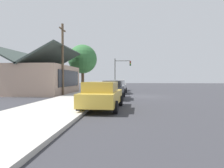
{
  "coord_description": "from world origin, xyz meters",
  "views": [
    {
      "loc": [
        -20.09,
        1.35,
        1.77
      ],
      "look_at": [
        1.34,
        3.08,
        1.2
      ],
      "focal_mm": 32.18,
      "sensor_mm": 36.0,
      "label": 1
    }
  ],
  "objects_px": {
    "car_mustard": "(102,95)",
    "fire_hydrant_red": "(100,91)",
    "traffic_light_main": "(121,69)",
    "utility_pole_wooden": "(63,58)",
    "car_charcoal": "(113,89)",
    "car_silver": "(118,87)",
    "shade_tree": "(83,59)",
    "car_ivory": "(119,85)"
  },
  "relations": [
    {
      "from": "car_charcoal",
      "to": "traffic_light_main",
      "type": "distance_m",
      "value": 16.79
    },
    {
      "from": "car_charcoal",
      "to": "utility_pole_wooden",
      "type": "distance_m",
      "value": 7.02
    },
    {
      "from": "car_mustard",
      "to": "fire_hydrant_red",
      "type": "bearing_deg",
      "value": 11.31
    },
    {
      "from": "car_mustard",
      "to": "traffic_light_main",
      "type": "xyz_separation_m",
      "value": [
        22.69,
        -0.31,
        2.67
      ]
    },
    {
      "from": "car_mustard",
      "to": "car_silver",
      "type": "xyz_separation_m",
      "value": [
        12.19,
        -0.24,
        -0.0
      ]
    },
    {
      "from": "car_ivory",
      "to": "fire_hydrant_red",
      "type": "relative_size",
      "value": 6.44
    },
    {
      "from": "car_charcoal",
      "to": "shade_tree",
      "type": "relative_size",
      "value": 0.69
    },
    {
      "from": "utility_pole_wooden",
      "to": "car_ivory",
      "type": "bearing_deg",
      "value": -32.5
    },
    {
      "from": "car_mustard",
      "to": "car_charcoal",
      "type": "height_order",
      "value": "same"
    },
    {
      "from": "car_silver",
      "to": "car_ivory",
      "type": "height_order",
      "value": "same"
    },
    {
      "from": "car_silver",
      "to": "car_ivory",
      "type": "xyz_separation_m",
      "value": [
        5.51,
        0.1,
        0.0
      ]
    },
    {
      "from": "car_charcoal",
      "to": "fire_hydrant_red",
      "type": "height_order",
      "value": "car_charcoal"
    },
    {
      "from": "car_charcoal",
      "to": "car_silver",
      "type": "height_order",
      "value": "same"
    },
    {
      "from": "utility_pole_wooden",
      "to": "fire_hydrant_red",
      "type": "bearing_deg",
      "value": -91.16
    },
    {
      "from": "car_mustard",
      "to": "fire_hydrant_red",
      "type": "xyz_separation_m",
      "value": [
        9.01,
        1.35,
        -0.32
      ]
    },
    {
      "from": "car_ivory",
      "to": "utility_pole_wooden",
      "type": "distance_m",
      "value": 10.68
    },
    {
      "from": "car_mustard",
      "to": "traffic_light_main",
      "type": "distance_m",
      "value": 22.85
    },
    {
      "from": "fire_hydrant_red",
      "to": "shade_tree",
      "type": "bearing_deg",
      "value": 22.5
    },
    {
      "from": "traffic_light_main",
      "to": "fire_hydrant_red",
      "type": "distance_m",
      "value": 14.1
    },
    {
      "from": "shade_tree",
      "to": "fire_hydrant_red",
      "type": "xyz_separation_m",
      "value": [
        -10.07,
        -4.17,
        -4.27
      ]
    },
    {
      "from": "car_mustard",
      "to": "car_silver",
      "type": "height_order",
      "value": "same"
    },
    {
      "from": "car_charcoal",
      "to": "traffic_light_main",
      "type": "xyz_separation_m",
      "value": [
        16.58,
        -0.11,
        2.68
      ]
    },
    {
      "from": "utility_pole_wooden",
      "to": "car_mustard",
      "type": "bearing_deg",
      "value": -149.5
    },
    {
      "from": "car_silver",
      "to": "utility_pole_wooden",
      "type": "xyz_separation_m",
      "value": [
        -3.1,
        5.59,
        3.11
      ]
    },
    {
      "from": "car_mustard",
      "to": "car_ivory",
      "type": "relative_size",
      "value": 1.09
    },
    {
      "from": "car_silver",
      "to": "car_ivory",
      "type": "distance_m",
      "value": 5.51
    },
    {
      "from": "car_ivory",
      "to": "fire_hydrant_red",
      "type": "height_order",
      "value": "car_ivory"
    },
    {
      "from": "car_silver",
      "to": "shade_tree",
      "type": "distance_m",
      "value": 9.81
    },
    {
      "from": "utility_pole_wooden",
      "to": "fire_hydrant_red",
      "type": "relative_size",
      "value": 10.56
    },
    {
      "from": "traffic_light_main",
      "to": "utility_pole_wooden",
      "type": "xyz_separation_m",
      "value": [
        -13.6,
        5.66,
        0.44
      ]
    },
    {
      "from": "car_ivory",
      "to": "traffic_light_main",
      "type": "distance_m",
      "value": 5.66
    },
    {
      "from": "car_mustard",
      "to": "car_ivory",
      "type": "xyz_separation_m",
      "value": [
        17.7,
        -0.14,
        -0.0
      ]
    },
    {
      "from": "car_ivory",
      "to": "traffic_light_main",
      "type": "relative_size",
      "value": 0.88
    },
    {
      "from": "car_mustard",
      "to": "traffic_light_main",
      "type": "relative_size",
      "value": 0.95
    },
    {
      "from": "car_charcoal",
      "to": "shade_tree",
      "type": "distance_m",
      "value": 14.72
    },
    {
      "from": "car_silver",
      "to": "traffic_light_main",
      "type": "xyz_separation_m",
      "value": [
        10.5,
        -0.07,
        2.68
      ]
    },
    {
      "from": "car_silver",
      "to": "fire_hydrant_red",
      "type": "distance_m",
      "value": 3.57
    },
    {
      "from": "car_charcoal",
      "to": "car_ivory",
      "type": "xyz_separation_m",
      "value": [
        11.6,
        0.06,
        -0.0
      ]
    },
    {
      "from": "shade_tree",
      "to": "utility_pole_wooden",
      "type": "bearing_deg",
      "value": -179.02
    },
    {
      "from": "car_charcoal",
      "to": "traffic_light_main",
      "type": "bearing_deg",
      "value": 1.13
    },
    {
      "from": "shade_tree",
      "to": "car_mustard",
      "type": "bearing_deg",
      "value": -163.85
    },
    {
      "from": "traffic_light_main",
      "to": "utility_pole_wooden",
      "type": "distance_m",
      "value": 14.74
    }
  ]
}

